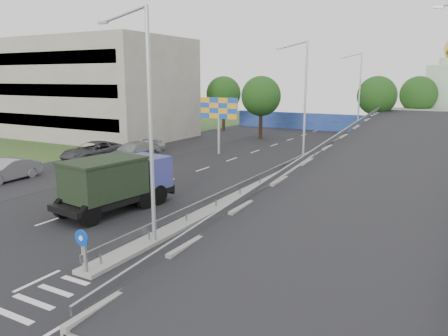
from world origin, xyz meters
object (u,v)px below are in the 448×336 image
Objects in this scene: lamp_post_mid at (303,97)px; dump_truck at (117,181)px; parked_car_c at (94,151)px; lamp_post_near at (147,115)px; parked_car_d at (133,152)px; lamp_post_far at (358,91)px; sign_bollard at (84,251)px; parked_car_b at (7,170)px; billboard at (219,111)px; parked_car_e at (147,146)px.

lamp_post_mid is 1.40× the size of dump_truck.
lamp_post_near is at bearing -32.36° from parked_car_c.
lamp_post_near is at bearing -25.84° from dump_truck.
parked_car_c is at bearing -154.67° from parked_car_d.
parked_car_c is (-12.36, 10.30, -0.83)m from dump_truck.
lamp_post_near is 40.00m from lamp_post_far.
parked_car_b is (-16.71, 8.47, -0.24)m from sign_bollard.
parked_car_b is at bearing -104.35° from parked_car_d.
parked_car_d is (-4.88, -7.03, -3.34)m from billboard.
sign_bollard is 0.30× the size of billboard.
lamp_post_mid is 1.00× the size of lamp_post_far.
lamp_post_mid is (0.11, 23.83, 4.77)m from sign_bollard.
parked_car_b is at bearing -137.61° from lamp_post_mid.
lamp_post_mid is 1.63× the size of parked_car_c.
lamp_post_near reaches higher than parked_car_c.
billboard is 0.89× the size of parked_car_c.
lamp_post_far is 26.60m from parked_car_e.
dump_truck is (-4.90, -36.81, -4.11)m from lamp_post_far.
billboard is 12.24m from parked_car_c.
parked_car_b is at bearing -81.50° from parked_car_c.
lamp_post_near is at bearing -90.00° from lamp_post_mid.
lamp_post_mid reaches higher than parked_car_b.
parked_car_d is (-13.99, -5.03, -4.96)m from lamp_post_mid.
parked_car_b is (-16.82, -15.35, -5.01)m from lamp_post_mid.
parked_car_c is (-17.15, 17.32, -0.17)m from sign_bollard.
parked_car_e is (-10.87, 16.00, -1.01)m from dump_truck.
lamp_post_mid is at bearing 38.41° from parked_car_b.
billboard is 1.14× the size of parked_car_b.
billboard is at bearing 112.49° from lamp_post_near.
parked_car_d is 4.58m from parked_car_e.
sign_bollard is 23.37m from parked_car_d.
parked_car_c reaches higher than parked_car_d.
lamp_post_near is 25.37m from parked_car_e.
dump_truck is 1.80× the size of parked_car_e.
parked_car_c is (-17.26, 13.49, -4.95)m from lamp_post_near.
dump_truck is at bearing -51.37° from parked_car_d.
billboard reaches higher than parked_car_d.
parked_car_b is (-7.71, -17.35, -3.39)m from billboard.
dump_truck is at bearing -49.60° from parked_car_e.
parked_car_d is 1.46× the size of parked_car_e.
parked_car_e is (1.05, 14.55, -0.11)m from parked_car_b.
sign_bollard is 24.37m from parked_car_c.
billboard is 9.19m from parked_car_d.
parked_car_b is at bearing -87.92° from parked_car_e.
parked_car_b is 14.58m from parked_car_e.
lamp_post_far is 29.10m from parked_car_d.
lamp_post_far is 1.73× the size of parked_car_d.
dump_truck is at bearing -97.58° from lamp_post_far.
lamp_post_near is (0.11, 3.83, 4.77)m from sign_bollard.
parked_car_c is (-17.26, -6.51, -4.95)m from lamp_post_mid.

